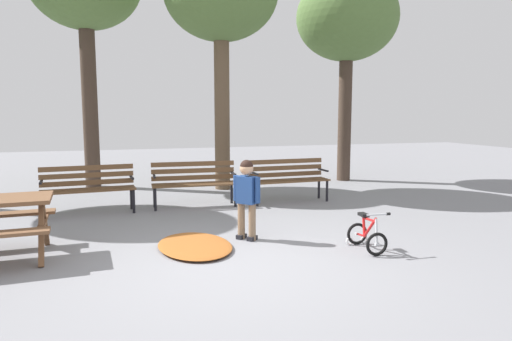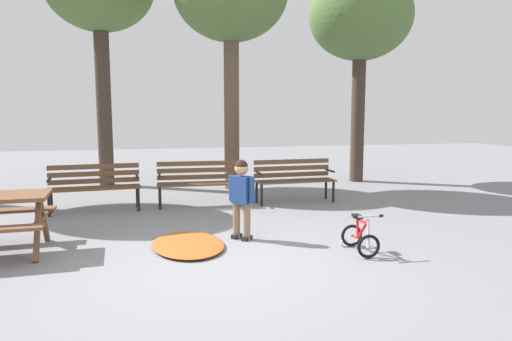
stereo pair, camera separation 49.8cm
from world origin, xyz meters
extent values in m
plane|color=gray|center=(0.00, 0.00, 0.00)|extent=(36.00, 36.00, 0.00)
cube|color=brown|center=(-2.16, 0.83, 0.36)|extent=(0.09, 0.57, 0.76)
cube|color=brown|center=(-2.19, 1.33, 0.36)|extent=(0.09, 0.57, 0.76)
cube|color=brown|center=(-2.18, 1.08, 0.42)|extent=(0.14, 1.10, 0.04)
cube|color=brown|center=(-1.76, 3.56, 0.44)|extent=(1.60, 0.19, 0.03)
cube|color=brown|center=(-1.75, 3.44, 0.44)|extent=(1.60, 0.19, 0.03)
cube|color=brown|center=(-1.74, 3.32, 0.44)|extent=(1.60, 0.19, 0.03)
cube|color=brown|center=(-1.73, 3.20, 0.44)|extent=(1.60, 0.19, 0.03)
cube|color=brown|center=(-1.76, 3.60, 0.54)|extent=(1.60, 0.17, 0.09)
cube|color=brown|center=(-1.76, 3.60, 0.67)|extent=(1.60, 0.17, 0.09)
cube|color=brown|center=(-1.76, 3.60, 0.81)|extent=(1.60, 0.17, 0.09)
cylinder|color=black|center=(-0.98, 3.28, 0.22)|extent=(0.05, 0.05, 0.44)
cylinder|color=black|center=(-1.01, 3.64, 0.22)|extent=(0.05, 0.05, 0.44)
cube|color=black|center=(-1.00, 3.46, 0.62)|extent=(0.07, 0.40, 0.03)
cylinder|color=black|center=(-2.48, 3.17, 0.22)|extent=(0.05, 0.05, 0.44)
cylinder|color=black|center=(-2.51, 3.53, 0.22)|extent=(0.05, 0.05, 0.44)
cube|color=black|center=(-2.49, 3.35, 0.62)|extent=(0.07, 0.40, 0.03)
cube|color=brown|center=(0.16, 3.65, 0.44)|extent=(1.60, 0.14, 0.03)
cube|color=brown|center=(0.16, 3.53, 0.44)|extent=(1.60, 0.14, 0.03)
cube|color=brown|center=(0.15, 3.41, 0.44)|extent=(1.60, 0.14, 0.03)
cube|color=brown|center=(0.15, 3.29, 0.44)|extent=(1.60, 0.14, 0.03)
cube|color=brown|center=(0.17, 3.69, 0.54)|extent=(1.60, 0.11, 0.09)
cube|color=brown|center=(0.17, 3.69, 0.67)|extent=(1.60, 0.11, 0.09)
cube|color=brown|center=(0.17, 3.69, 0.81)|extent=(1.60, 0.11, 0.09)
cylinder|color=black|center=(0.90, 3.28, 0.22)|extent=(0.05, 0.05, 0.44)
cylinder|color=black|center=(0.91, 3.63, 0.22)|extent=(0.05, 0.05, 0.44)
cube|color=black|center=(0.91, 3.45, 0.62)|extent=(0.06, 0.40, 0.03)
cylinder|color=black|center=(-0.60, 3.34, 0.22)|extent=(0.05, 0.05, 0.44)
cylinder|color=black|center=(-0.58, 3.70, 0.22)|extent=(0.05, 0.05, 0.44)
cube|color=black|center=(-0.59, 3.52, 0.62)|extent=(0.06, 0.40, 0.03)
cube|color=brown|center=(2.05, 3.56, 0.44)|extent=(1.60, 0.12, 0.03)
cube|color=brown|center=(2.05, 3.44, 0.44)|extent=(1.60, 0.12, 0.03)
cube|color=brown|center=(2.06, 3.32, 0.44)|extent=(1.60, 0.12, 0.03)
cube|color=brown|center=(2.06, 3.20, 0.44)|extent=(1.60, 0.12, 0.03)
cube|color=brown|center=(2.05, 3.60, 0.54)|extent=(1.60, 0.10, 0.09)
cube|color=brown|center=(2.05, 3.60, 0.67)|extent=(1.60, 0.10, 0.09)
cube|color=brown|center=(2.05, 3.60, 0.81)|extent=(1.60, 0.10, 0.09)
cylinder|color=black|center=(2.81, 3.24, 0.22)|extent=(0.05, 0.05, 0.44)
cylinder|color=black|center=(2.80, 3.60, 0.22)|extent=(0.05, 0.05, 0.44)
cube|color=black|center=(2.80, 3.42, 0.62)|extent=(0.05, 0.40, 0.03)
cylinder|color=black|center=(1.31, 3.19, 0.22)|extent=(0.05, 0.05, 0.44)
cylinder|color=black|center=(1.30, 3.55, 0.22)|extent=(0.05, 0.05, 0.44)
cube|color=black|center=(1.31, 3.37, 0.62)|extent=(0.05, 0.40, 0.03)
cylinder|color=#7F664C|center=(0.53, 0.95, 0.26)|extent=(0.10, 0.10, 0.52)
cube|color=black|center=(0.53, 0.95, 0.03)|extent=(0.18, 0.17, 0.06)
cylinder|color=#7F664C|center=(0.41, 1.09, 0.26)|extent=(0.10, 0.10, 0.52)
cube|color=black|center=(0.41, 1.09, 0.03)|extent=(0.18, 0.17, 0.06)
cube|color=navy|center=(0.47, 1.02, 0.72)|extent=(0.30, 0.31, 0.39)
sphere|color=tan|center=(0.47, 1.02, 1.02)|extent=(0.19, 0.19, 0.19)
sphere|color=black|center=(0.47, 1.02, 1.05)|extent=(0.18, 0.18, 0.18)
cylinder|color=navy|center=(0.59, 0.89, 0.73)|extent=(0.08, 0.08, 0.36)
cylinder|color=navy|center=(0.36, 1.15, 0.73)|extent=(0.08, 0.08, 0.36)
torus|color=black|center=(1.83, -0.19, 0.15)|extent=(0.30, 0.05, 0.30)
cylinder|color=silver|center=(1.83, -0.19, 0.15)|extent=(0.05, 0.04, 0.04)
torus|color=black|center=(1.85, 0.33, 0.15)|extent=(0.30, 0.05, 0.30)
cylinder|color=silver|center=(1.85, 0.33, 0.15)|extent=(0.05, 0.04, 0.04)
torus|color=white|center=(1.96, 0.33, 0.05)|extent=(0.11, 0.03, 0.11)
torus|color=white|center=(1.74, 0.34, 0.05)|extent=(0.11, 0.03, 0.11)
cylinder|color=red|center=(1.84, -0.01, 0.32)|extent=(0.05, 0.31, 0.32)
cylinder|color=red|center=(1.84, 0.15, 0.30)|extent=(0.04, 0.08, 0.27)
cylinder|color=red|center=(1.84, 0.23, 0.16)|extent=(0.03, 0.20, 0.05)
cylinder|color=silver|center=(1.83, -0.17, 0.31)|extent=(0.03, 0.07, 0.32)
cylinder|color=red|center=(1.84, 0.01, 0.42)|extent=(0.04, 0.32, 0.05)
cube|color=black|center=(1.84, 0.17, 0.45)|extent=(0.10, 0.17, 0.04)
cylinder|color=silver|center=(1.83, -0.15, 0.52)|extent=(0.34, 0.03, 0.02)
cylinder|color=black|center=(2.00, -0.15, 0.52)|extent=(0.05, 0.04, 0.04)
cylinder|color=black|center=(1.66, -0.14, 0.52)|extent=(0.05, 0.04, 0.04)
ellipsoid|color=#9E5623|center=(-0.30, 0.83, 0.04)|extent=(1.06, 1.43, 0.07)
cylinder|color=#423328|center=(-1.80, 6.62, 1.95)|extent=(0.36, 0.36, 3.91)
cylinder|color=brown|center=(1.14, 5.39, 1.80)|extent=(0.35, 0.35, 3.59)
cylinder|color=#423328|center=(4.53, 5.79, 1.65)|extent=(0.35, 0.35, 3.30)
ellipsoid|color=#517038|center=(4.53, 5.79, 4.20)|extent=(2.60, 2.60, 2.20)
camera|label=1|loc=(-1.28, -5.08, 1.80)|focal=32.14mm
camera|label=2|loc=(-0.80, -5.21, 1.80)|focal=32.14mm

